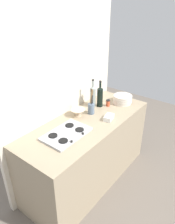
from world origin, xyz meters
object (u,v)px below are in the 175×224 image
at_px(mixing_bowl, 78,112).
at_px(stovetop_hob, 67,134).
at_px(plate_stack, 122,99).
at_px(butter_dish, 109,117).
at_px(utensil_crock, 91,107).
at_px(wine_bottle_leftmost, 93,96).
at_px(wine_bottle_mid_left, 100,96).
at_px(condiment_jar_front, 108,103).

bearing_deg(mixing_bowl, stovetop_hob, -156.17).
distance_m(plate_stack, butter_dish, 0.51).
distance_m(stovetop_hob, utensil_crock, 0.55).
height_order(stovetop_hob, wine_bottle_leftmost, wine_bottle_leftmost).
xyz_separation_m(stovetop_hob, wine_bottle_mid_left, (0.78, 0.12, 0.13)).
height_order(wine_bottle_mid_left, utensil_crock, wine_bottle_mid_left).
bearing_deg(plate_stack, condiment_jar_front, 152.64).
relative_size(mixing_bowl, condiment_jar_front, 2.04).
relative_size(stovetop_hob, plate_stack, 1.98).
xyz_separation_m(wine_bottle_mid_left, utensil_crock, (-0.23, -0.03, -0.06)).
xyz_separation_m(plate_stack, utensil_crock, (-0.51, 0.16, 0.03)).
xyz_separation_m(plate_stack, condiment_jar_front, (-0.20, 0.10, -0.01)).
bearing_deg(wine_bottle_mid_left, utensil_crock, -171.97).
height_order(mixing_bowl, condiment_jar_front, same).
bearing_deg(stovetop_hob, plate_stack, -4.07).
xyz_separation_m(stovetop_hob, mixing_bowl, (0.39, 0.17, 0.03)).
bearing_deg(plate_stack, mixing_bowl, 159.21).
height_order(plate_stack, condiment_jar_front, plate_stack).
relative_size(stovetop_hob, utensil_crock, 1.54).
distance_m(wine_bottle_leftmost, butter_dish, 0.41).
xyz_separation_m(butter_dish, utensil_crock, (-0.01, 0.26, 0.06)).
height_order(wine_bottle_mid_left, mixing_bowl, wine_bottle_mid_left).
xyz_separation_m(mixing_bowl, condiment_jar_front, (0.45, -0.14, -0.00)).
height_order(wine_bottle_leftmost, utensil_crock, wine_bottle_leftmost).
height_order(stovetop_hob, wine_bottle_mid_left, wine_bottle_mid_left).
xyz_separation_m(stovetop_hob, wine_bottle_leftmost, (0.71, 0.18, 0.14)).
relative_size(wine_bottle_mid_left, utensil_crock, 1.08).
relative_size(stovetop_hob, mixing_bowl, 2.81).
relative_size(plate_stack, butter_dish, 1.73).
bearing_deg(wine_bottle_mid_left, mixing_bowl, 171.29).
distance_m(stovetop_hob, condiment_jar_front, 0.85).
distance_m(butter_dish, utensil_crock, 0.26).
relative_size(wine_bottle_leftmost, mixing_bowl, 2.08).
relative_size(plate_stack, utensil_crock, 0.78).
xyz_separation_m(plate_stack, mixing_bowl, (-0.65, 0.25, -0.01)).
xyz_separation_m(wine_bottle_mid_left, condiment_jar_front, (0.07, -0.09, -0.10)).
xyz_separation_m(wine_bottle_leftmost, mixing_bowl, (-0.32, -0.01, -0.10)).
height_order(plate_stack, utensil_crock, utensil_crock).
xyz_separation_m(mixing_bowl, butter_dish, (0.16, -0.35, -0.02)).
bearing_deg(wine_bottle_mid_left, condiment_jar_front, -50.61).
bearing_deg(plate_stack, wine_bottle_mid_left, 145.06).
bearing_deg(mixing_bowl, plate_stack, -20.79).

